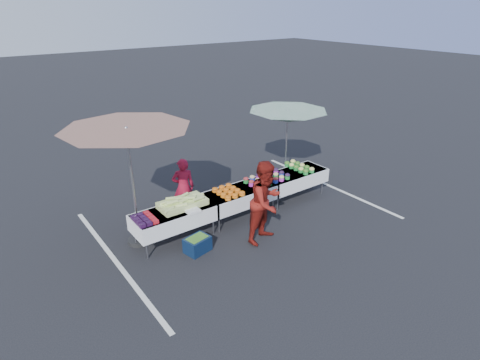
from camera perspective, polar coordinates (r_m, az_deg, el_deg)
ground at (r=10.06m, az=0.00°, el=-5.21°), size 80.00×80.00×0.00m
stripe_left at (r=8.83m, az=-17.25°, el=-10.99°), size 0.10×5.00×0.00m
stripe_right at (r=12.04m, az=12.33°, el=-0.67°), size 0.10×5.00×0.00m
table_left at (r=8.96m, az=-9.33°, el=-5.22°), size 1.86×0.81×0.75m
table_center at (r=9.79m, az=0.00°, el=-2.23°), size 1.86×0.81×0.75m
table_right at (r=10.86m, az=7.65°, el=0.28°), size 1.86×0.81×0.75m
berry_punnets at (r=8.57m, az=-13.44°, el=-5.47°), size 0.40×0.54×0.08m
corn_pile at (r=8.97m, az=-8.19°, el=-3.25°), size 1.16×0.57×0.26m
plastic_bags at (r=8.76m, az=-6.75°, el=-4.35°), size 0.30×0.25×0.05m
carrot_bowls at (r=9.51m, az=-1.66°, el=-1.63°), size 0.55×0.69×0.11m
potato_cups at (r=10.17m, az=3.85°, el=0.28°), size 1.14×0.58×0.16m
bean_baskets at (r=10.99m, az=8.42°, el=1.88°), size 0.36×0.86×0.15m
vendor at (r=9.92m, az=-8.04°, el=-1.04°), size 0.64×0.53×1.50m
customer at (r=8.73m, az=3.75°, el=-3.13°), size 1.06×0.92×1.87m
umbrella_left at (r=8.33m, az=-15.73°, el=5.70°), size 3.14×3.14×2.67m
umbrella_right at (r=11.21m, az=6.80°, el=8.91°), size 2.81×2.81×2.24m
storage_bin at (r=8.71m, az=-6.08°, el=-9.06°), size 0.59×0.48×0.34m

